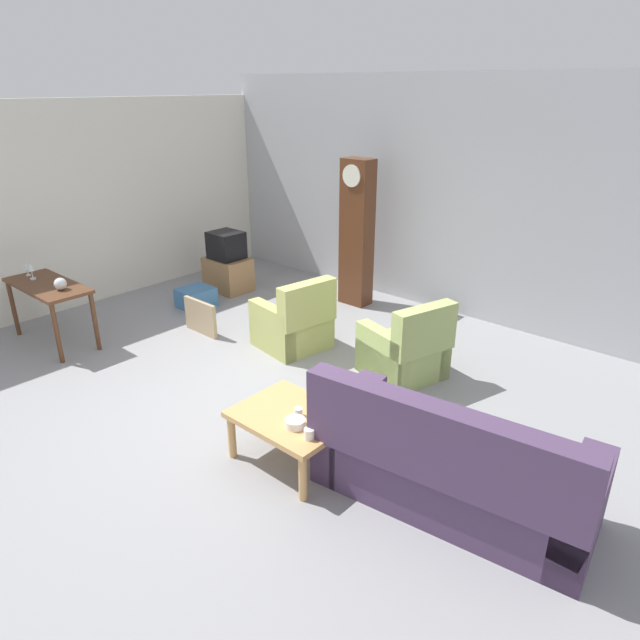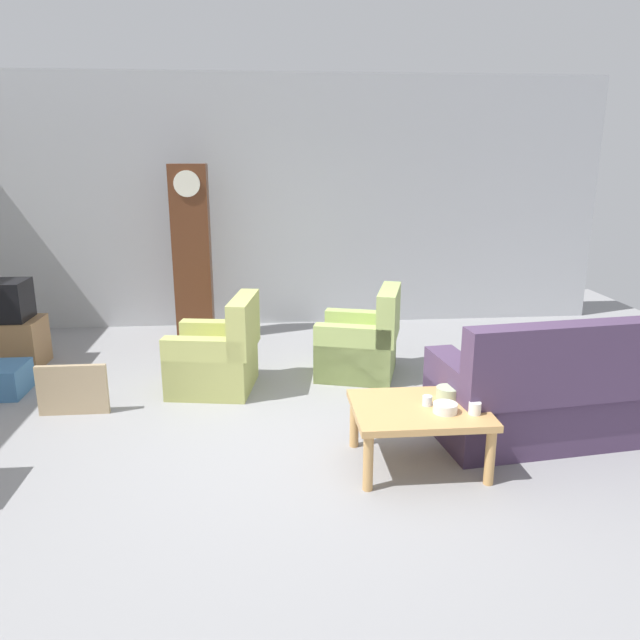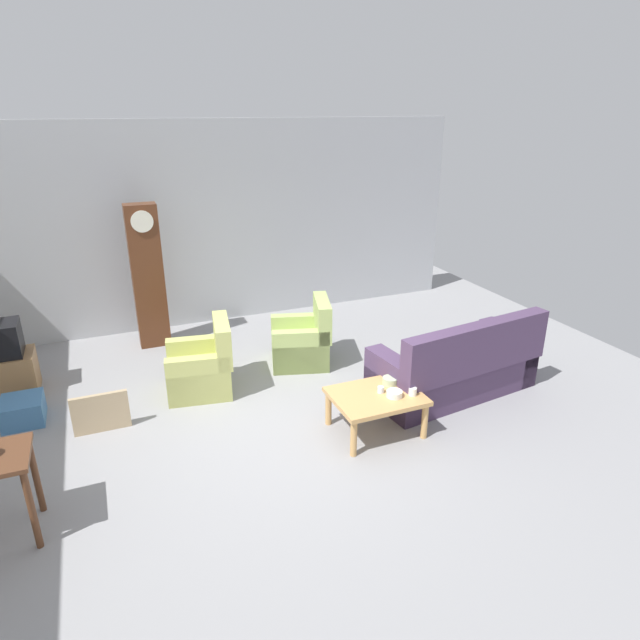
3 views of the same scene
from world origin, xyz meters
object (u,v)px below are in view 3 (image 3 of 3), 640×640
(tv_stand_cabinet, at_px, (7,375))
(framed_picture_leaning, at_px, (101,413))
(armchair_olive_far, at_px, (303,342))
(storage_box_blue, at_px, (23,411))
(cup_blue_rimmed, at_px, (381,390))
(armchair_olive_near, at_px, (203,368))
(grandfather_clock, at_px, (148,277))
(cup_white_porcelain, at_px, (413,392))
(bowl_shallow_green, at_px, (390,381))
(coffee_table_wood, at_px, (376,400))
(bowl_white_stacked, at_px, (394,394))
(couch_floral, at_px, (457,368))

(tv_stand_cabinet, xyz_separation_m, framed_picture_leaning, (1.04, -1.35, -0.03))
(armchair_olive_far, distance_m, storage_box_blue, 3.51)
(armchair_olive_far, height_order, framed_picture_leaning, armchair_olive_far)
(storage_box_blue, xyz_separation_m, cup_blue_rimmed, (3.67, -1.68, 0.35))
(armchair_olive_near, xyz_separation_m, grandfather_clock, (-0.39, 1.73, 0.76))
(cup_white_porcelain, relative_size, bowl_shallow_green, 0.49)
(tv_stand_cabinet, bearing_deg, grandfather_clock, 25.21)
(cup_white_porcelain, bearing_deg, grandfather_clock, 123.02)
(framed_picture_leaning, distance_m, storage_box_blue, 0.99)
(coffee_table_wood, height_order, tv_stand_cabinet, tv_stand_cabinet)
(cup_blue_rimmed, height_order, bowl_white_stacked, cup_blue_rimmed)
(grandfather_clock, height_order, cup_blue_rimmed, grandfather_clock)
(grandfather_clock, distance_m, framed_picture_leaning, 2.52)
(couch_floral, height_order, armchair_olive_near, couch_floral)
(armchair_olive_near, bearing_deg, cup_white_porcelain, -43.54)
(armchair_olive_near, distance_m, bowl_white_stacked, 2.48)
(armchair_olive_far, relative_size, bowl_white_stacked, 5.66)
(cup_blue_rimmed, bearing_deg, bowl_white_stacked, -55.47)
(armchair_olive_far, relative_size, coffee_table_wood, 1.01)
(grandfather_clock, distance_m, bowl_shallow_green, 3.96)
(cup_white_porcelain, height_order, bowl_white_stacked, cup_white_porcelain)
(armchair_olive_near, xyz_separation_m, bowl_shallow_green, (1.82, -1.51, 0.19))
(armchair_olive_far, distance_m, bowl_white_stacked, 2.08)
(coffee_table_wood, relative_size, framed_picture_leaning, 1.60)
(tv_stand_cabinet, distance_m, bowl_white_stacked, 4.77)
(couch_floral, height_order, grandfather_clock, grandfather_clock)
(cup_white_porcelain, bearing_deg, armchair_olive_far, 102.51)
(armchair_olive_near, xyz_separation_m, framed_picture_leaning, (-1.22, -0.50, -0.08))
(tv_stand_cabinet, height_order, cup_blue_rimmed, cup_blue_rimmed)
(armchair_olive_far, xyz_separation_m, cup_white_porcelain, (0.47, -2.10, 0.20))
(armchair_olive_near, distance_m, bowl_shallow_green, 2.37)
(armchair_olive_near, bearing_deg, storage_box_blue, 178.79)
(grandfather_clock, relative_size, bowl_shallow_green, 11.95)
(storage_box_blue, bearing_deg, grandfather_clock, 45.56)
(cup_white_porcelain, bearing_deg, storage_box_blue, 154.78)
(framed_picture_leaning, relative_size, bowl_shallow_green, 3.40)
(armchair_olive_far, height_order, tv_stand_cabinet, armchair_olive_far)
(storage_box_blue, distance_m, bowl_shallow_green, 4.18)
(tv_stand_cabinet, bearing_deg, coffee_table_wood, -33.17)
(armchair_olive_far, relative_size, cup_white_porcelain, 11.14)
(tv_stand_cabinet, bearing_deg, storage_box_blue, -74.73)
(coffee_table_wood, distance_m, bowl_white_stacked, 0.22)
(couch_floral, distance_m, cup_blue_rimmed, 1.31)
(armchair_olive_far, xyz_separation_m, framed_picture_leaning, (-2.67, -0.78, -0.08))
(armchair_olive_near, height_order, bowl_white_stacked, armchair_olive_near)
(armchair_olive_near, xyz_separation_m, armchair_olive_far, (1.45, 0.28, 0.00))
(armchair_olive_near, bearing_deg, coffee_table_wood, -46.58)
(coffee_table_wood, distance_m, bowl_shallow_green, 0.31)
(coffee_table_wood, relative_size, bowl_shallow_green, 5.43)
(coffee_table_wood, height_order, cup_white_porcelain, cup_white_porcelain)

